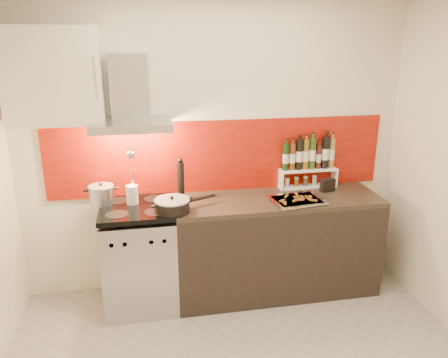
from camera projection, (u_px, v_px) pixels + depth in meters
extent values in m
cube|color=silver|center=(215.00, 147.00, 3.85)|extent=(3.40, 0.02, 2.60)
cube|color=maroon|center=(220.00, 156.00, 3.87)|extent=(3.00, 0.02, 0.64)
cube|color=#B7B7BA|center=(140.00, 259.00, 3.72)|extent=(0.60, 0.60, 0.84)
cube|color=black|center=(141.00, 287.00, 3.48)|extent=(0.50, 0.02, 0.40)
cube|color=#B7B7BA|center=(138.00, 243.00, 3.36)|extent=(0.56, 0.02, 0.12)
cube|color=#FF190C|center=(138.00, 243.00, 3.35)|extent=(0.10, 0.01, 0.04)
cube|color=black|center=(137.00, 208.00, 3.58)|extent=(0.60, 0.60, 0.04)
cube|color=black|center=(275.00, 246.00, 3.93)|extent=(1.80, 0.60, 0.86)
cube|color=#2D231C|center=(277.00, 200.00, 3.79)|extent=(1.80, 0.60, 0.04)
cube|color=#B7B7BA|center=(131.00, 124.00, 3.41)|extent=(0.62, 0.50, 0.06)
cube|color=#B7B7BA|center=(129.00, 86.00, 3.46)|extent=(0.30, 0.18, 0.50)
sphere|color=#FFD18C|center=(112.00, 130.00, 3.39)|extent=(0.07, 0.07, 0.07)
sphere|color=#FFD18C|center=(151.00, 128.00, 3.45)|extent=(0.07, 0.07, 0.07)
cube|color=white|center=(53.00, 76.00, 3.26)|extent=(0.70, 0.35, 0.72)
cylinder|color=#B7B7BA|center=(102.00, 195.00, 3.61)|extent=(0.20, 0.20, 0.14)
cylinder|color=#99999E|center=(101.00, 186.00, 3.58)|extent=(0.21, 0.21, 0.01)
sphere|color=black|center=(101.00, 184.00, 3.58)|extent=(0.03, 0.03, 0.03)
cylinder|color=black|center=(172.00, 206.00, 3.46)|extent=(0.28, 0.28, 0.09)
cylinder|color=#99999E|center=(172.00, 200.00, 3.44)|extent=(0.28, 0.28, 0.01)
sphere|color=black|center=(172.00, 198.00, 3.43)|extent=(0.03, 0.03, 0.03)
cylinder|color=black|center=(201.00, 198.00, 3.60)|extent=(0.25, 0.13, 0.03)
cylinder|color=silver|center=(132.00, 195.00, 3.60)|extent=(0.10, 0.10, 0.17)
cylinder|color=silver|center=(132.00, 170.00, 3.54)|extent=(0.01, 0.08, 0.31)
sphere|color=silver|center=(130.00, 155.00, 3.43)|extent=(0.07, 0.07, 0.07)
cylinder|color=black|center=(181.00, 182.00, 3.68)|extent=(0.06, 0.06, 0.33)
sphere|color=black|center=(180.00, 160.00, 3.62)|extent=(0.05, 0.05, 0.05)
cube|color=white|center=(307.00, 186.00, 4.06)|extent=(0.54, 0.15, 0.01)
cube|color=white|center=(281.00, 180.00, 3.99)|extent=(0.01, 0.15, 0.15)
cube|color=white|center=(334.00, 177.00, 4.08)|extent=(0.02, 0.15, 0.15)
cube|color=white|center=(308.00, 170.00, 4.01)|extent=(0.54, 0.15, 0.02)
cylinder|color=black|center=(286.00, 157.00, 3.93)|extent=(0.06, 0.06, 0.24)
cylinder|color=#602C10|center=(292.00, 157.00, 3.94)|extent=(0.05, 0.05, 0.25)
cylinder|color=black|center=(299.00, 155.00, 3.94)|extent=(0.06, 0.06, 0.28)
cylinder|color=brown|center=(306.00, 155.00, 3.96)|extent=(0.06, 0.06, 0.27)
cylinder|color=#253E16|center=(312.00, 153.00, 3.96)|extent=(0.06, 0.06, 0.29)
cylinder|color=#471813|center=(319.00, 157.00, 3.99)|extent=(0.05, 0.05, 0.22)
cylinder|color=black|center=(325.00, 152.00, 3.99)|extent=(0.06, 0.06, 0.29)
cylinder|color=olive|center=(332.00, 153.00, 4.00)|extent=(0.05, 0.05, 0.28)
cylinder|color=beige|center=(287.00, 183.00, 4.01)|extent=(0.04, 0.04, 0.07)
cylinder|color=brown|center=(296.00, 182.00, 4.02)|extent=(0.04, 0.04, 0.07)
cylinder|color=brown|center=(305.00, 182.00, 4.04)|extent=(0.04, 0.04, 0.07)
cylinder|color=beige|center=(314.00, 181.00, 4.05)|extent=(0.04, 0.04, 0.08)
cube|color=black|center=(328.00, 185.00, 3.92)|extent=(0.14, 0.08, 0.11)
cube|color=silver|center=(297.00, 201.00, 3.69)|extent=(0.45, 0.36, 0.01)
cube|color=silver|center=(297.00, 200.00, 3.69)|extent=(0.47, 0.38, 0.01)
cube|color=red|center=(297.00, 200.00, 3.69)|extent=(0.40, 0.32, 0.01)
cube|color=brown|center=(314.00, 200.00, 3.64)|extent=(0.06, 0.04, 0.01)
cube|color=brown|center=(284.00, 202.00, 3.60)|extent=(0.02, 0.06, 0.01)
cube|color=brown|center=(308.00, 197.00, 3.72)|extent=(0.06, 0.04, 0.01)
cube|color=brown|center=(309.00, 198.00, 3.68)|extent=(0.04, 0.05, 0.01)
cube|color=brown|center=(295.00, 201.00, 3.63)|extent=(0.06, 0.04, 0.01)
cube|color=brown|center=(302.00, 197.00, 3.71)|extent=(0.02, 0.06, 0.01)
cube|color=brown|center=(310.00, 199.00, 3.67)|extent=(0.03, 0.06, 0.01)
cube|color=brown|center=(298.00, 200.00, 3.65)|extent=(0.06, 0.04, 0.01)
cube|color=brown|center=(301.00, 199.00, 3.66)|extent=(0.06, 0.03, 0.01)
cube|color=brown|center=(309.00, 197.00, 3.71)|extent=(0.06, 0.02, 0.01)
cube|color=brown|center=(287.00, 196.00, 3.73)|extent=(0.05, 0.05, 0.01)
cube|color=brown|center=(307.00, 197.00, 3.71)|extent=(0.02, 0.06, 0.01)
cube|color=brown|center=(297.00, 195.00, 3.76)|extent=(0.02, 0.06, 0.01)
cube|color=brown|center=(285.00, 203.00, 3.57)|extent=(0.03, 0.06, 0.01)
cube|color=brown|center=(282.00, 201.00, 3.63)|extent=(0.06, 0.04, 0.01)
cube|color=brown|center=(296.00, 197.00, 3.71)|extent=(0.06, 0.03, 0.01)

